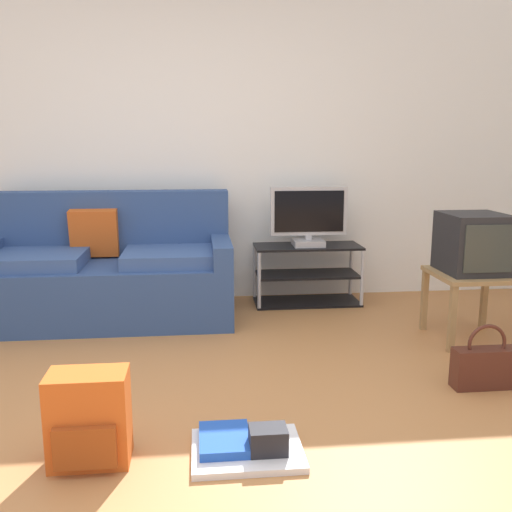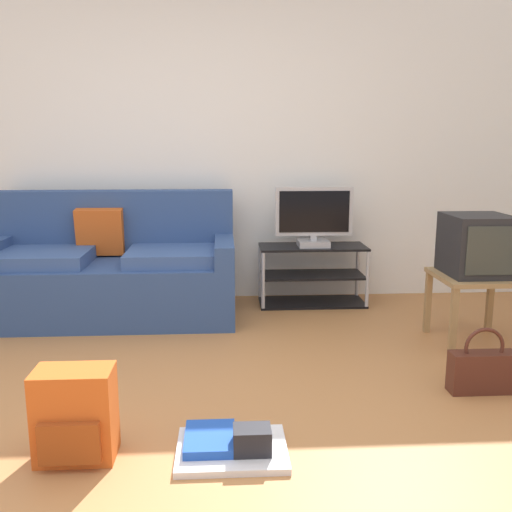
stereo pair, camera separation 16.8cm
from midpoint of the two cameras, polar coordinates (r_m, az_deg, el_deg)
The scene contains 10 objects.
ground_plane at distance 2.72m, azimuth -8.81°, elevation -18.04°, with size 9.00×9.80×0.02m, color #B27542.
wall_back at distance 4.82m, azimuth -7.93°, elevation 11.63°, with size 9.00×0.10×2.70m, color white.
couch at distance 4.44m, azimuth -15.86°, elevation -1.68°, with size 1.86×0.84×0.95m.
tv_stand at distance 4.70m, azimuth 4.18°, elevation -1.87°, with size 0.87×0.38×0.49m.
flat_tv at distance 4.59m, azimuth 4.31°, elevation 3.96°, with size 0.63×0.22×0.48m.
side_table at distance 4.03m, azimuth 19.86°, elevation -2.64°, with size 0.51×0.51×0.47m.
crt_tv at distance 3.99m, azimuth 20.02°, elevation 1.24°, with size 0.39×0.42×0.39m.
backpack at distance 2.55m, azimuth -18.44°, elevation -15.41°, with size 0.33×0.27×0.40m.
handbag at distance 3.34m, azimuth 20.85°, elevation -10.36°, with size 0.35×0.11×0.36m.
floor_tray at distance 2.56m, azimuth -3.02°, elevation -18.63°, with size 0.48×0.37×0.14m.
Camera 1 is at (0.07, -2.36, 1.32)m, focal length 39.49 mm.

